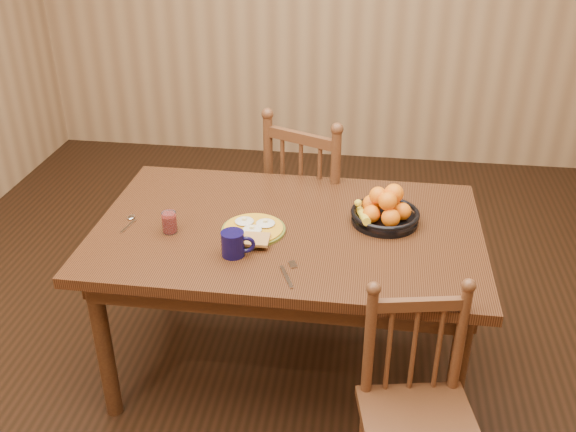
# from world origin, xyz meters

# --- Properties ---
(room) EXTENTS (4.52, 5.02, 2.72)m
(room) POSITION_xyz_m (0.00, 0.00, 1.35)
(room) COLOR black
(room) RESTS_ON ground
(dining_table) EXTENTS (1.60, 1.00, 0.75)m
(dining_table) POSITION_xyz_m (0.00, 0.00, 0.67)
(dining_table) COLOR black
(dining_table) RESTS_ON ground
(chair_far) EXTENTS (0.60, 0.59, 1.02)m
(chair_far) POSITION_xyz_m (0.05, 0.67, 0.50)
(chair_far) COLOR #462615
(chair_far) RESTS_ON ground
(chair_near) EXTENTS (0.45, 0.44, 0.86)m
(chair_near) POSITION_xyz_m (0.54, -0.65, 0.42)
(chair_near) COLOR #462615
(chair_near) RESTS_ON ground
(breakfast_plate) EXTENTS (0.26, 0.29, 0.04)m
(breakfast_plate) POSITION_xyz_m (-0.13, -0.06, 0.76)
(breakfast_plate) COLOR #59601E
(breakfast_plate) RESTS_ON dining_table
(fork) EXTENTS (0.07, 0.18, 0.00)m
(fork) POSITION_xyz_m (0.05, -0.34, 0.75)
(fork) COLOR silver
(fork) RESTS_ON dining_table
(spoon) EXTENTS (0.05, 0.16, 0.01)m
(spoon) POSITION_xyz_m (-0.67, -0.05, 0.75)
(spoon) COLOR silver
(spoon) RESTS_ON dining_table
(coffee_mug) EXTENTS (0.13, 0.09, 0.10)m
(coffee_mug) POSITION_xyz_m (-0.17, -0.25, 0.80)
(coffee_mug) COLOR black
(coffee_mug) RESTS_ON dining_table
(juice_glass) EXTENTS (0.06, 0.06, 0.09)m
(juice_glass) POSITION_xyz_m (-0.47, -0.11, 0.79)
(juice_glass) COLOR silver
(juice_glass) RESTS_ON dining_table
(fruit_bowl) EXTENTS (0.29, 0.29, 0.17)m
(fruit_bowl) POSITION_xyz_m (0.40, 0.09, 0.81)
(fruit_bowl) COLOR black
(fruit_bowl) RESTS_ON dining_table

